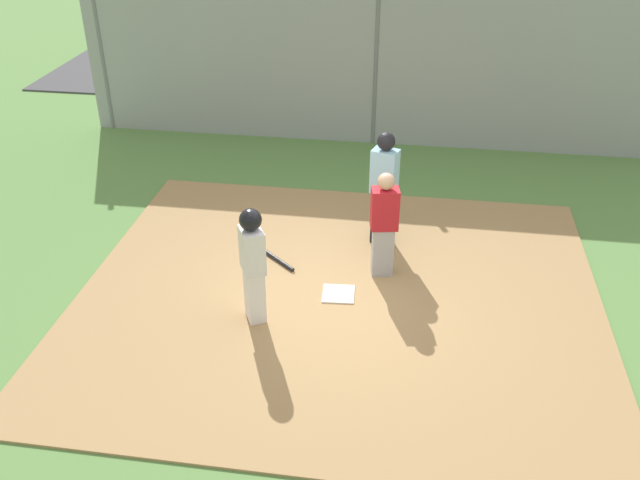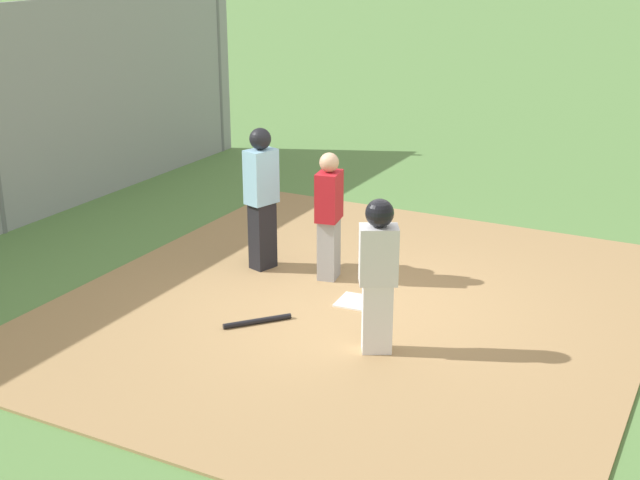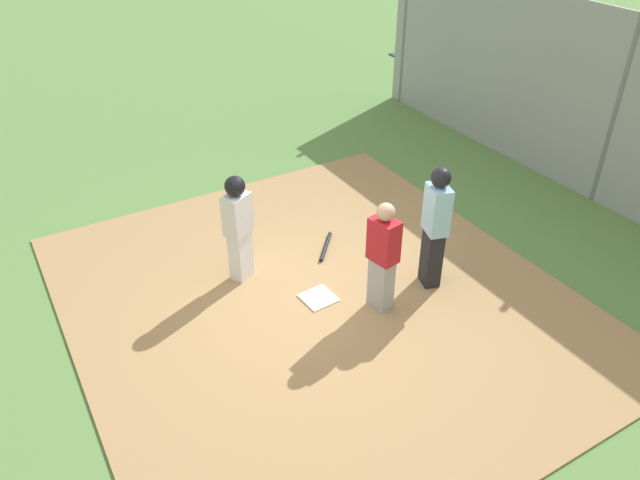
{
  "view_description": "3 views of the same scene",
  "coord_description": "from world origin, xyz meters",
  "px_view_note": "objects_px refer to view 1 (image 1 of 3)",
  "views": [
    {
      "loc": [
        -0.93,
        7.85,
        5.56
      ],
      "look_at": [
        0.26,
        0.0,
        0.89
      ],
      "focal_mm": 38.77,
      "sensor_mm": 36.0,
      "label": 1
    },
    {
      "loc": [
        8.28,
        3.79,
        4.02
      ],
      "look_at": [
        0.47,
        -0.24,
        0.91
      ],
      "focal_mm": 47.86,
      "sensor_mm": 36.0,
      "label": 2
    },
    {
      "loc": [
        -5.78,
        3.37,
        5.36
      ],
      "look_at": [
        0.32,
        -0.21,
        0.75
      ],
      "focal_mm": 34.49,
      "sensor_mm": 36.0,
      "label": 3
    }
  ],
  "objects_px": {
    "catcher": "(384,223)",
    "parked_car_red": "(502,52)",
    "baseball_bat": "(277,259)",
    "umpire": "(384,186)",
    "parked_car_blue": "(617,69)",
    "home_plate": "(338,294)",
    "runner": "(253,259)"
  },
  "relations": [
    {
      "from": "catcher",
      "to": "parked_car_red",
      "type": "relative_size",
      "value": 0.37
    },
    {
      "from": "baseball_bat",
      "to": "umpire",
      "type": "bearing_deg",
      "value": -109.96
    },
    {
      "from": "parked_car_red",
      "to": "baseball_bat",
      "type": "bearing_deg",
      "value": -114.32
    },
    {
      "from": "catcher",
      "to": "baseball_bat",
      "type": "relative_size",
      "value": 2.06
    },
    {
      "from": "baseball_bat",
      "to": "parked_car_blue",
      "type": "height_order",
      "value": "parked_car_blue"
    },
    {
      "from": "home_plate",
      "to": "parked_car_blue",
      "type": "bearing_deg",
      "value": -120.03
    },
    {
      "from": "parked_car_blue",
      "to": "parked_car_red",
      "type": "relative_size",
      "value": 1.02
    },
    {
      "from": "home_plate",
      "to": "baseball_bat",
      "type": "height_order",
      "value": "baseball_bat"
    },
    {
      "from": "umpire",
      "to": "runner",
      "type": "xyz_separation_m",
      "value": [
        1.49,
        2.25,
        -0.04
      ]
    },
    {
      "from": "home_plate",
      "to": "catcher",
      "type": "xyz_separation_m",
      "value": [
        -0.55,
        -0.64,
        0.82
      ]
    },
    {
      "from": "runner",
      "to": "parked_car_blue",
      "type": "distance_m",
      "value": 12.34
    },
    {
      "from": "umpire",
      "to": "home_plate",
      "type": "bearing_deg",
      "value": -0.11
    },
    {
      "from": "runner",
      "to": "parked_car_blue",
      "type": "bearing_deg",
      "value": 29.3
    },
    {
      "from": "runner",
      "to": "baseball_bat",
      "type": "bearing_deg",
      "value": 62.19
    },
    {
      "from": "parked_car_red",
      "to": "runner",
      "type": "bearing_deg",
      "value": -111.84
    },
    {
      "from": "home_plate",
      "to": "runner",
      "type": "relative_size",
      "value": 0.27
    },
    {
      "from": "umpire",
      "to": "parked_car_red",
      "type": "height_order",
      "value": "umpire"
    },
    {
      "from": "home_plate",
      "to": "parked_car_blue",
      "type": "height_order",
      "value": "parked_car_blue"
    },
    {
      "from": "home_plate",
      "to": "parked_car_red",
      "type": "xyz_separation_m",
      "value": [
        -2.94,
        -10.85,
        0.57
      ]
    },
    {
      "from": "home_plate",
      "to": "baseball_bat",
      "type": "xyz_separation_m",
      "value": [
        1.02,
        -0.73,
        0.02
      ]
    },
    {
      "from": "home_plate",
      "to": "parked_car_red",
      "type": "relative_size",
      "value": 0.1
    },
    {
      "from": "home_plate",
      "to": "parked_car_red",
      "type": "distance_m",
      "value": 11.26
    },
    {
      "from": "home_plate",
      "to": "umpire",
      "type": "relative_size",
      "value": 0.24
    },
    {
      "from": "parked_car_blue",
      "to": "home_plate",
      "type": "bearing_deg",
      "value": -112.98
    },
    {
      "from": "home_plate",
      "to": "parked_car_blue",
      "type": "distance_m",
      "value": 11.23
    },
    {
      "from": "umpire",
      "to": "parked_car_red",
      "type": "relative_size",
      "value": 0.42
    },
    {
      "from": "catcher",
      "to": "parked_car_blue",
      "type": "height_order",
      "value": "catcher"
    },
    {
      "from": "umpire",
      "to": "baseball_bat",
      "type": "height_order",
      "value": "umpire"
    },
    {
      "from": "catcher",
      "to": "baseball_bat",
      "type": "xyz_separation_m",
      "value": [
        1.57,
        -0.08,
        -0.8
      ]
    },
    {
      "from": "home_plate",
      "to": "umpire",
      "type": "xyz_separation_m",
      "value": [
        -0.48,
        -1.55,
        0.96
      ]
    },
    {
      "from": "umpire",
      "to": "runner",
      "type": "height_order",
      "value": "umpire"
    },
    {
      "from": "catcher",
      "to": "parked_car_red",
      "type": "xyz_separation_m",
      "value": [
        -2.39,
        -10.21,
        -0.24
      ]
    }
  ]
}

